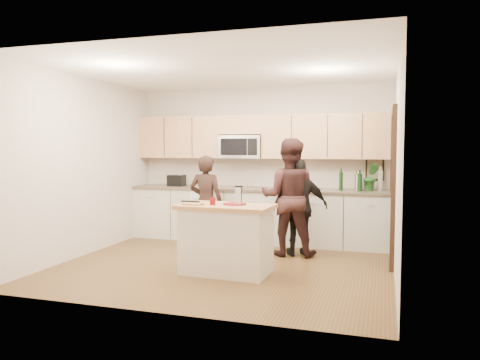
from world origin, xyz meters
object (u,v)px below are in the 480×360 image
(island, at_px, (226,239))
(woman_center, at_px, (289,197))
(woman_left, at_px, (206,202))
(woman_right, at_px, (300,207))
(toaster, at_px, (177,180))

(island, height_order, woman_center, woman_center)
(island, xyz_separation_m, woman_center, (0.57, 1.26, 0.43))
(woman_left, bearing_deg, woman_center, 177.01)
(woman_left, xyz_separation_m, woman_right, (1.53, -0.02, -0.02))
(toaster, height_order, woman_left, woman_left)
(toaster, relative_size, woman_center, 0.16)
(woman_right, bearing_deg, toaster, -44.06)
(island, relative_size, woman_right, 0.83)
(woman_left, relative_size, woman_right, 1.03)
(toaster, xyz_separation_m, woman_center, (2.24, -0.82, -0.15))
(island, xyz_separation_m, toaster, (-1.66, 2.07, 0.59))
(toaster, relative_size, woman_right, 0.19)
(island, bearing_deg, woman_center, 68.13)
(woman_center, relative_size, woman_right, 1.20)
(island, xyz_separation_m, woman_left, (-0.79, 1.31, 0.30))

